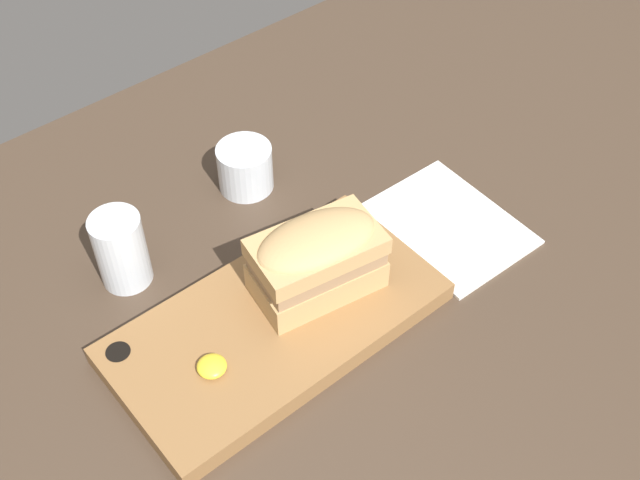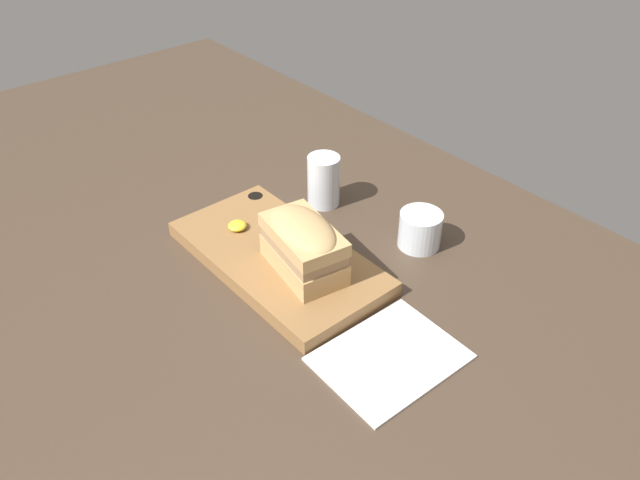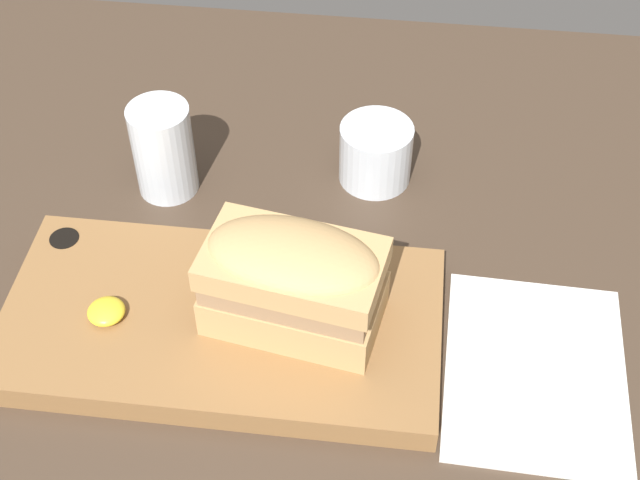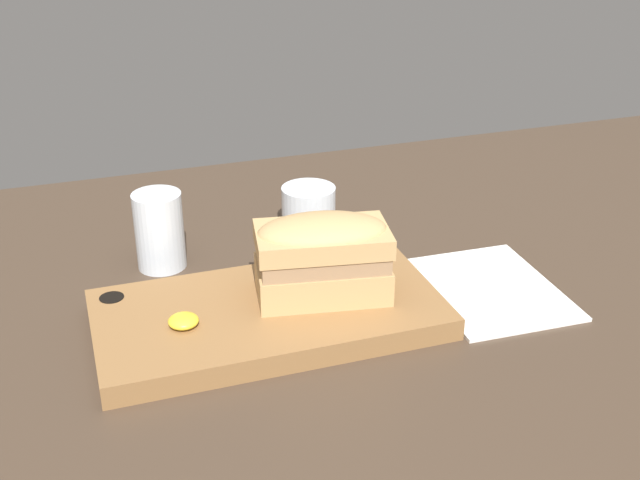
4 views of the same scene
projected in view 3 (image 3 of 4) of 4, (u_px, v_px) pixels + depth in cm
name	position (u px, v px, depth cm)	size (l,w,h in cm)	color
dining_table	(172.00, 358.00, 76.81)	(195.93, 106.23, 2.00)	#423326
serving_board	(221.00, 322.00, 76.59)	(37.44, 19.35, 2.59)	olive
sandwich	(293.00, 278.00, 71.74)	(15.52, 10.48, 9.35)	tan
mustard_dollop	(106.00, 311.00, 74.99)	(3.20, 3.20, 1.28)	yellow
water_glass	(164.00, 155.00, 87.13)	(6.02, 6.02, 9.74)	silver
wine_glass	(375.00, 156.00, 89.13)	(7.30, 7.30, 6.32)	silver
napkin	(535.00, 371.00, 74.41)	(15.48, 19.68, 0.40)	white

